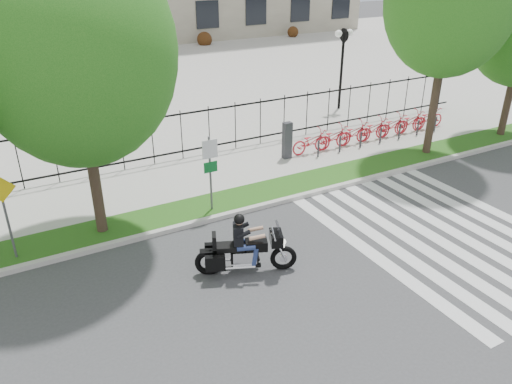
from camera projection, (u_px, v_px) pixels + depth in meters
ground at (311, 279)px, 13.12m from camera, size 120.00×120.00×0.00m
curb at (240, 212)px, 16.32m from camera, size 60.00×0.20×0.15m
grass_verge at (229, 201)px, 16.99m from camera, size 60.00×1.50×0.15m
sidewalk at (200, 175)px, 18.96m from camera, size 60.00×3.50×0.15m
plaza at (96, 80)px, 32.81m from camera, size 80.00×34.00×0.10m
crosswalk_stripes at (442, 233)px, 15.20m from camera, size 5.70×8.00×0.01m
iron_fence at (182, 135)px, 19.87m from camera, size 30.00×0.06×2.00m
lamp_post_right at (343, 49)px, 25.49m from camera, size 1.06×0.70×4.25m
street_tree_1 at (75, 52)px, 12.81m from camera, size 5.31×5.31×8.34m
street_tree_2 at (450, 2)px, 18.35m from camera, size 4.82×4.82×8.69m
bike_share_station at (372, 129)px, 22.03m from camera, size 8.91×0.86×1.50m
sign_pole_regulatory at (210, 164)px, 15.63m from camera, size 0.50×0.09×2.50m
sign_pole_warning at (4, 206)px, 13.08m from camera, size 0.78×0.09×2.49m
motorcycle_rider at (245, 249)px, 13.12m from camera, size 2.58×1.42×2.11m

